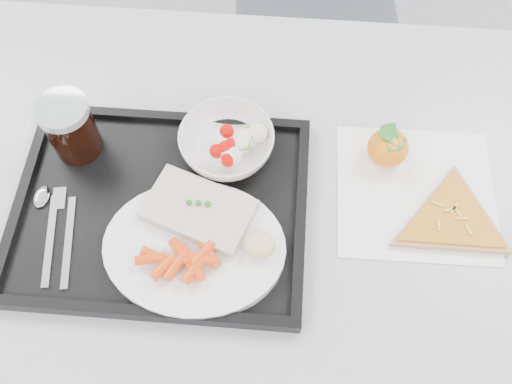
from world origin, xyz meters
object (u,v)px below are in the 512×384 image
(tray, at_px, (161,209))
(cola_glass, at_px, (70,127))
(salad_bowl, at_px, (227,143))
(pizza_slice, at_px, (452,220))
(dinner_plate, at_px, (195,248))
(tangerine, at_px, (388,148))
(table, at_px, (245,217))

(tray, bearing_deg, cola_glass, 146.04)
(salad_bowl, bearing_deg, tray, -129.82)
(pizza_slice, bearing_deg, dinner_plate, -167.96)
(dinner_plate, relative_size, cola_glass, 2.50)
(tray, xyz_separation_m, tangerine, (0.35, 0.13, 0.03))
(dinner_plate, xyz_separation_m, salad_bowl, (0.03, 0.18, 0.01))
(tray, relative_size, dinner_plate, 1.67)
(dinner_plate, height_order, salad_bowl, salad_bowl)
(salad_bowl, distance_m, tangerine, 0.26)
(tray, height_order, pizza_slice, tray)
(tray, height_order, dinner_plate, dinner_plate)
(pizza_slice, bearing_deg, table, 177.06)
(table, distance_m, dinner_plate, 0.15)
(tangerine, bearing_deg, cola_glass, -177.24)
(tray, distance_m, dinner_plate, 0.09)
(salad_bowl, distance_m, cola_glass, 0.25)
(salad_bowl, xyz_separation_m, tangerine, (0.26, 0.01, -0.00))
(tray, bearing_deg, dinner_plate, -46.66)
(salad_bowl, height_order, tangerine, tangerine)
(pizza_slice, bearing_deg, tray, -177.95)
(salad_bowl, height_order, cola_glass, cola_glass)
(dinner_plate, xyz_separation_m, tangerine, (0.29, 0.19, 0.01))
(cola_glass, bearing_deg, salad_bowl, 2.44)
(cola_glass, distance_m, tangerine, 0.50)
(salad_bowl, bearing_deg, dinner_plate, -99.61)
(dinner_plate, bearing_deg, tray, 133.34)
(dinner_plate, relative_size, salad_bowl, 1.78)
(dinner_plate, distance_m, salad_bowl, 0.18)
(table, xyz_separation_m, tangerine, (0.22, 0.09, 0.10))
(table, bearing_deg, tangerine, 22.44)
(dinner_plate, height_order, tangerine, tangerine)
(tray, distance_m, tangerine, 0.37)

